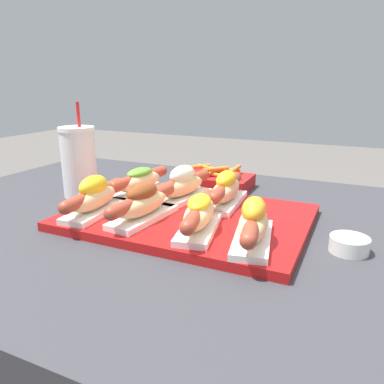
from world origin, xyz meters
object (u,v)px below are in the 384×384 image
(hot_dog_3, at_px, (253,223))
(sauce_bowl, at_px, (349,244))
(hot_dog_2, at_px, (199,214))
(hot_dog_5, at_px, (182,185))
(hot_dog_6, at_px, (226,189))
(hot_dog_1, at_px, (143,203))
(hot_dog_4, at_px, (140,181))
(serving_tray, at_px, (188,217))
(drink_cup, at_px, (79,162))
(hot_dog_0, at_px, (94,197))
(fries_basket, at_px, (216,180))

(hot_dog_3, relative_size, sauce_bowl, 3.10)
(hot_dog_2, distance_m, hot_dog_5, 0.19)
(hot_dog_3, relative_size, hot_dog_6, 0.99)
(hot_dog_1, bearing_deg, hot_dog_4, 124.25)
(serving_tray, relative_size, hot_dog_1, 2.34)
(drink_cup, bearing_deg, hot_dog_0, -41.40)
(drink_cup, bearing_deg, fries_basket, 37.32)
(hot_dog_6, relative_size, fries_basket, 1.08)
(hot_dog_1, bearing_deg, sauce_bowl, 8.46)
(sauce_bowl, distance_m, fries_basket, 0.46)
(serving_tray, distance_m, hot_dog_4, 0.18)
(serving_tray, relative_size, hot_dog_2, 2.37)
(hot_dog_1, relative_size, hot_dog_2, 1.01)
(hot_dog_3, height_order, hot_dog_6, hot_dog_3)
(hot_dog_5, bearing_deg, hot_dog_1, -94.91)
(hot_dog_4, distance_m, hot_dog_6, 0.21)
(hot_dog_1, distance_m, hot_dog_3, 0.23)
(hot_dog_0, relative_size, sauce_bowl, 3.15)
(hot_dog_2, relative_size, hot_dog_4, 0.99)
(hot_dog_1, bearing_deg, hot_dog_5, 85.09)
(hot_dog_0, height_order, hot_dog_3, hot_dog_0)
(hot_dog_3, relative_size, fries_basket, 1.06)
(hot_dog_3, bearing_deg, hot_dog_2, 175.44)
(hot_dog_3, xyz_separation_m, hot_dog_6, (-0.11, 0.17, -0.00))
(hot_dog_5, xyz_separation_m, hot_dog_6, (0.10, 0.01, -0.00))
(hot_dog_6, bearing_deg, fries_basket, 117.24)
(hot_dog_3, relative_size, hot_dog_4, 0.99)
(hot_dog_0, distance_m, hot_dog_5, 0.20)
(serving_tray, distance_m, drink_cup, 0.34)
(drink_cup, height_order, fries_basket, drink_cup)
(sauce_bowl, bearing_deg, hot_dog_0, -172.30)
(hot_dog_4, bearing_deg, hot_dog_3, -25.93)
(drink_cup, bearing_deg, hot_dog_6, 5.08)
(hot_dog_6, bearing_deg, serving_tray, -121.60)
(hot_dog_5, xyz_separation_m, fries_basket, (0.01, 0.19, -0.03))
(drink_cup, bearing_deg, sauce_bowl, -6.17)
(fries_basket, bearing_deg, serving_tray, -81.10)
(serving_tray, xyz_separation_m, drink_cup, (-0.33, 0.05, 0.08))
(hot_dog_3, distance_m, sauce_bowl, 0.17)
(hot_dog_1, relative_size, hot_dog_5, 1.01)
(hot_dog_3, height_order, fries_basket, hot_dog_3)
(hot_dog_1, relative_size, hot_dog_3, 1.01)
(hot_dog_5, bearing_deg, drink_cup, -174.93)
(hot_dog_4, relative_size, fries_basket, 1.07)
(hot_dog_6, distance_m, drink_cup, 0.38)
(hot_dog_4, bearing_deg, serving_tray, -23.60)
(hot_dog_3, xyz_separation_m, hot_dog_5, (-0.21, 0.16, 0.00))
(hot_dog_4, relative_size, drink_cup, 0.88)
(hot_dog_5, bearing_deg, sauce_bowl, -14.46)
(hot_dog_6, bearing_deg, hot_dog_0, -143.21)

